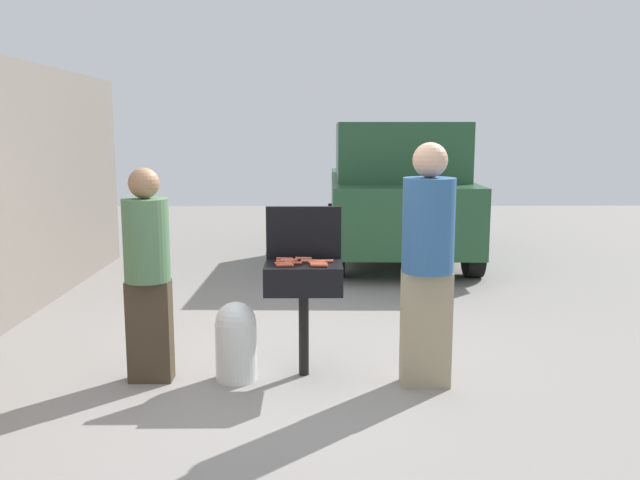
{
  "coord_description": "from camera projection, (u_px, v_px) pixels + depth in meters",
  "views": [
    {
      "loc": [
        0.13,
        -5.15,
        1.92
      ],
      "look_at": [
        0.2,
        0.47,
        1.0
      ],
      "focal_mm": 37.92,
      "sensor_mm": 36.0,
      "label": 1
    }
  ],
  "objects": [
    {
      "name": "propane_tank",
      "position": [
        236.0,
        339.0,
        5.21
      ],
      "size": [
        0.32,
        0.32,
        0.62
      ],
      "color": "silver",
      "rests_on": "ground"
    },
    {
      "name": "hot_dog_10",
      "position": [
        317.0,
        262.0,
        5.2
      ],
      "size": [
        0.13,
        0.04,
        0.03
      ],
      "primitive_type": "cylinder",
      "rotation": [
        0.0,
        1.57,
        -0.07
      ],
      "color": "#C6593D",
      "rests_on": "bbq_grill"
    },
    {
      "name": "hot_dog_12",
      "position": [
        289.0,
        260.0,
        5.29
      ],
      "size": [
        0.13,
        0.03,
        0.03
      ],
      "primitive_type": "cylinder",
      "rotation": [
        0.0,
        1.57,
        -0.03
      ],
      "color": "#C6593D",
      "rests_on": "bbq_grill"
    },
    {
      "name": "person_left",
      "position": [
        147.0,
        267.0,
        5.1
      ],
      "size": [
        0.35,
        0.35,
        1.64
      ],
      "rotation": [
        0.0,
        0.0,
        0.19
      ],
      "color": "#3F3323",
      "rests_on": "ground"
    },
    {
      "name": "hot_dog_4",
      "position": [
        285.0,
        261.0,
        5.24
      ],
      "size": [
        0.13,
        0.03,
        0.03
      ],
      "primitive_type": "cylinder",
      "rotation": [
        0.0,
        1.57,
        -0.04
      ],
      "color": "#B74C33",
      "rests_on": "bbq_grill"
    },
    {
      "name": "hot_dog_9",
      "position": [
        285.0,
        265.0,
        5.09
      ],
      "size": [
        0.13,
        0.04,
        0.03
      ],
      "primitive_type": "cylinder",
      "rotation": [
        0.0,
        1.57,
        0.08
      ],
      "color": "#B74C33",
      "rests_on": "bbq_grill"
    },
    {
      "name": "hot_dog_6",
      "position": [
        319.0,
        265.0,
        5.08
      ],
      "size": [
        0.13,
        0.04,
        0.03
      ],
      "primitive_type": "cylinder",
      "rotation": [
        0.0,
        1.57,
        -0.12
      ],
      "color": "#B74C33",
      "rests_on": "bbq_grill"
    },
    {
      "name": "person_right",
      "position": [
        428.0,
        256.0,
        4.99
      ],
      "size": [
        0.38,
        0.38,
        1.83
      ],
      "rotation": [
        0.0,
        0.0,
        3.21
      ],
      "color": "gray",
      "rests_on": "ground"
    },
    {
      "name": "parked_minivan",
      "position": [
        395.0,
        190.0,
        10.23
      ],
      "size": [
        2.12,
        4.45,
        2.02
      ],
      "rotation": [
        0.0,
        0.0,
        3.12
      ],
      "color": "#234C2D",
      "rests_on": "ground"
    },
    {
      "name": "hot_dog_2",
      "position": [
        304.0,
        259.0,
        5.35
      ],
      "size": [
        0.13,
        0.04,
        0.03
      ],
      "primitive_type": "cylinder",
      "rotation": [
        0.0,
        1.57,
        -0.1
      ],
      "color": "#C6593D",
      "rests_on": "bbq_grill"
    },
    {
      "name": "hot_dog_11",
      "position": [
        325.0,
        261.0,
        5.25
      ],
      "size": [
        0.13,
        0.04,
        0.03
      ],
      "primitive_type": "cylinder",
      "rotation": [
        0.0,
        1.57,
        0.1
      ],
      "color": "#C6593D",
      "rests_on": "bbq_grill"
    },
    {
      "name": "hot_dog_8",
      "position": [
        309.0,
        261.0,
        5.26
      ],
      "size": [
        0.13,
        0.03,
        0.03
      ],
      "primitive_type": "cylinder",
      "rotation": [
        0.0,
        1.57,
        0.05
      ],
      "color": "#C6593D",
      "rests_on": "bbq_grill"
    },
    {
      "name": "hot_dog_5",
      "position": [
        283.0,
        264.0,
        5.15
      ],
      "size": [
        0.13,
        0.04,
        0.03
      ],
      "primitive_type": "cylinder",
      "rotation": [
        0.0,
        1.57,
        -0.1
      ],
      "color": "#B74C33",
      "rests_on": "bbq_grill"
    },
    {
      "name": "grill_lid_open",
      "position": [
        304.0,
        233.0,
        5.4
      ],
      "size": [
        0.6,
        0.05,
        0.42
      ],
      "primitive_type": "cube",
      "color": "black",
      "rests_on": "bbq_grill"
    },
    {
      "name": "hot_dog_3",
      "position": [
        293.0,
        263.0,
        5.18
      ],
      "size": [
        0.13,
        0.03,
        0.03
      ],
      "primitive_type": "cylinder",
      "rotation": [
        0.0,
        1.57,
        -0.02
      ],
      "color": "#AD4228",
      "rests_on": "bbq_grill"
    },
    {
      "name": "bbq_grill",
      "position": [
        304.0,
        281.0,
        5.24
      ],
      "size": [
        0.6,
        0.44,
        0.9
      ],
      "color": "black",
      "rests_on": "ground"
    },
    {
      "name": "hot_dog_0",
      "position": [
        319.0,
        265.0,
        5.11
      ],
      "size": [
        0.13,
        0.04,
        0.03
      ],
      "primitive_type": "cylinder",
      "rotation": [
        0.0,
        1.57,
        -0.08
      ],
      "color": "#B74C33",
      "rests_on": "bbq_grill"
    },
    {
      "name": "hot_dog_7",
      "position": [
        285.0,
        259.0,
        5.34
      ],
      "size": [
        0.13,
        0.04,
        0.03
      ],
      "primitive_type": "cylinder",
      "rotation": [
        0.0,
        1.57,
        -0.11
      ],
      "color": "#AD4228",
      "rests_on": "bbq_grill"
    },
    {
      "name": "hot_dog_1",
      "position": [
        319.0,
        264.0,
        5.15
      ],
      "size": [
        0.13,
        0.04,
        0.03
      ],
      "primitive_type": "cylinder",
      "rotation": [
        0.0,
        1.57,
        -0.11
      ],
      "color": "#B74C33",
      "rests_on": "bbq_grill"
    },
    {
      "name": "ground_plane",
      "position": [
        296.0,
        373.0,
        5.39
      ],
      "size": [
        24.0,
        24.0,
        0.0
      ],
      "primitive_type": "plane",
      "color": "gray"
    }
  ]
}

